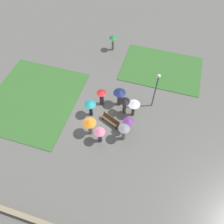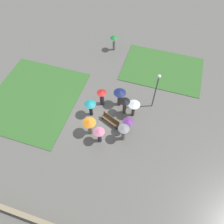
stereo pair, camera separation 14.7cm
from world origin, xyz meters
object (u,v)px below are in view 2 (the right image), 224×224
Objects in this scene: crowd_person_white at (134,106)px; crowd_person_teal at (90,106)px; park_bench at (111,120)px; crowd_person_navy at (120,95)px; crowd_person_black at (125,104)px; crowd_person_red at (102,96)px; crowd_person_purple at (128,124)px; crowd_person_grey at (124,131)px; lamp_post at (156,87)px; crowd_person_orange at (90,124)px; crowd_person_pink at (99,134)px; lone_walker_far_path at (114,40)px.

crowd_person_white is 3.91m from crowd_person_teal.
park_bench is 2.47m from crowd_person_navy.
crowd_person_black is 2.35m from crowd_person_red.
crowd_person_grey reaches higher than crowd_person_purple.
crowd_person_red is at bearing 151.03° from park_bench.
lamp_post reaches higher than crowd_person_teal.
crowd_person_orange is 1.97m from crowd_person_teal.
crowd_person_pink reaches higher than park_bench.
park_bench is 2.25m from crowd_person_orange.
crowd_person_black is 3.75m from crowd_person_orange.
park_bench is 2.23m from crowd_person_pink.
crowd_person_purple is 0.92× the size of crowd_person_navy.
crowd_person_pink is 0.99× the size of crowd_person_purple.
crowd_person_white is at bearing 62.50° from park_bench.
crowd_person_black is (-2.38, -1.58, -1.38)m from lamp_post.
crowd_person_orange reaches higher than crowd_person_white.
lone_walker_far_path is at bearing 32.58° from crowd_person_red.
lamp_post is 3.17m from crowd_person_black.
park_bench is 1.00× the size of crowd_person_red.
lone_walker_far_path is at bearing -163.80° from crowd_person_grey.
crowd_person_pink is 2.04m from crowd_person_grey.
crowd_person_purple is 0.95× the size of crowd_person_orange.
crowd_person_grey reaches higher than crowd_person_pink.
park_bench is 0.99× the size of crowd_person_white.
crowd_person_navy is at bearing 125.73° from crowd_person_black.
lamp_post reaches higher than crowd_person_white.
crowd_person_purple is at bearing -102.14° from crowd_person_red.
lamp_post is at bearing 28.22° from crowd_person_black.
park_bench is 1.01× the size of crowd_person_teal.
crowd_person_navy reaches higher than crowd_person_pink.
crowd_person_purple is 0.86m from crowd_person_grey.
lone_walker_far_path is at bearing -104.75° from crowd_person_pink.
crowd_person_white is at bearing 171.24° from crowd_person_grey.
crowd_person_white is (-1.51, -1.60, -1.30)m from lamp_post.
park_bench is 1.92m from crowd_person_purple.
crowd_person_navy reaches higher than park_bench.
crowd_person_white is at bearing 60.43° from lone_walker_far_path.
crowd_person_purple is (3.15, -2.25, 0.13)m from crowd_person_red.
crowd_person_teal is 9.59m from lone_walker_far_path.
park_bench is 0.96× the size of crowd_person_grey.
crowd_person_orange is at bearing -27.83° from crowd_person_white.
crowd_person_white reaches higher than crowd_person_red.
lamp_post is 2.29× the size of crowd_person_red.
crowd_person_black is at bearing -146.45° from lamp_post.
lamp_post reaches higher than crowd_person_red.
crowd_person_white reaches higher than crowd_person_purple.
crowd_person_black is 3.10m from crowd_person_teal.
lamp_post is at bearing 153.61° from crowd_person_grey.
crowd_person_orange is (-2.24, -3.00, 0.01)m from crowd_person_black.
park_bench is 1.02× the size of crowd_person_purple.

